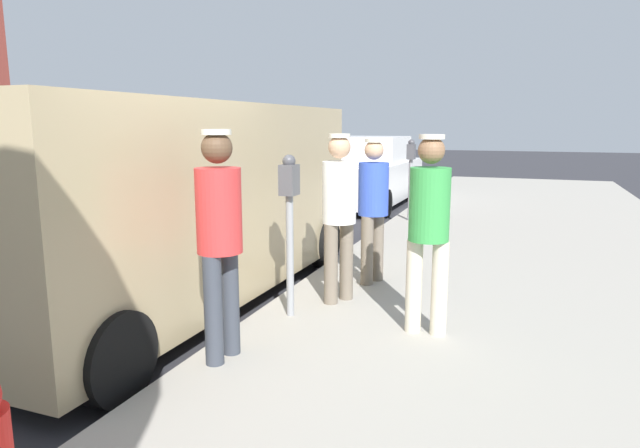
# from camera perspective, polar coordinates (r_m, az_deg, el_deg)

# --- Properties ---
(ground_plane) EXTENTS (80.00, 80.00, 0.00)m
(ground_plane) POSITION_cam_1_polar(r_m,az_deg,el_deg) (5.38, -20.55, -11.53)
(ground_plane) COLOR #2D2D33
(sidewalk_slab) EXTENTS (5.00, 32.00, 0.15)m
(sidewalk_slab) POSITION_cam_1_polar(r_m,az_deg,el_deg) (4.17, 20.99, -17.02)
(sidewalk_slab) COLOR #9E998E
(sidewalk_slab) RESTS_ON ground
(parking_meter_near) EXTENTS (0.14, 0.18, 1.52)m
(parking_meter_near) POSITION_cam_1_polar(r_m,az_deg,el_deg) (5.08, -3.17, 1.66)
(parking_meter_near) COLOR gray
(parking_meter_near) RESTS_ON sidewalk_slab
(parking_meter_far) EXTENTS (0.14, 0.18, 1.52)m
(parking_meter_far) POSITION_cam_1_polar(r_m,az_deg,el_deg) (10.47, 9.36, 5.96)
(parking_meter_far) COLOR gray
(parking_meter_far) RESTS_ON sidewalk_slab
(pedestrian_in_red) EXTENTS (0.34, 0.36, 1.75)m
(pedestrian_in_red) POSITION_cam_1_polar(r_m,az_deg,el_deg) (4.17, -10.34, -0.65)
(pedestrian_in_red) COLOR #383D47
(pedestrian_in_red) RESTS_ON sidewalk_slab
(pedestrian_in_blue) EXTENTS (0.34, 0.35, 1.63)m
(pedestrian_in_blue) POSITION_cam_1_polar(r_m,az_deg,el_deg) (6.22, 5.52, 2.29)
(pedestrian_in_blue) COLOR #726656
(pedestrian_in_blue) RESTS_ON sidewalk_slab
(pedestrian_in_green) EXTENTS (0.36, 0.34, 1.71)m
(pedestrian_in_green) POSITION_cam_1_polar(r_m,az_deg,el_deg) (4.72, 11.19, 0.22)
(pedestrian_in_green) COLOR beige
(pedestrian_in_green) RESTS_ON sidewalk_slab
(pedestrian_in_white) EXTENTS (0.34, 0.34, 1.70)m
(pedestrian_in_white) POSITION_cam_1_polar(r_m,az_deg,el_deg) (5.51, 1.98, 1.75)
(pedestrian_in_white) COLOR #726656
(pedestrian_in_white) RESTS_ON sidewalk_slab
(parked_van) EXTENTS (2.19, 5.23, 2.15)m
(parked_van) POSITION_cam_1_polar(r_m,az_deg,el_deg) (6.10, -14.96, 2.52)
(parked_van) COLOR tan
(parked_van) RESTS_ON ground
(parked_sedan_ahead) EXTENTS (1.99, 4.42, 1.65)m
(parked_sedan_ahead) POSITION_cam_1_polar(r_m,az_deg,el_deg) (13.50, 4.94, 5.15)
(parked_sedan_ahead) COLOR white
(parked_sedan_ahead) RESTS_ON ground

